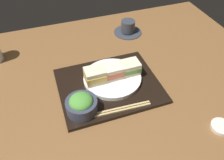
{
  "coord_description": "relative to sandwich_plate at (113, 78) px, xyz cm",
  "views": [
    {
      "loc": [
        -21.77,
        -65.49,
        64.96
      ],
      "look_at": [
        -1.41,
        -6.64,
        5.0
      ],
      "focal_mm": 36.83,
      "sensor_mm": 36.0,
      "label": 1
    }
  ],
  "objects": [
    {
      "name": "salad_bowl",
      "position": [
        -15.25,
        -11.41,
        2.47
      ],
      "size": [
        10.95,
        10.95,
        7.13
      ],
      "color": "#33384C",
      "rests_on": "serving_tray"
    },
    {
      "name": "sandwich_plate",
      "position": [
        0.0,
        0.0,
        0.0
      ],
      "size": [
        22.86,
        22.86,
        1.61
      ],
      "primitive_type": "cylinder",
      "color": "white",
      "rests_on": "serving_tray"
    },
    {
      "name": "serving_tray",
      "position": [
        -2.35,
        -2.11,
        -1.55
      ],
      "size": [
        38.73,
        31.55,
        1.49
      ],
      "primitive_type": "cube",
      "color": "black",
      "rests_on": "ground_plane"
    },
    {
      "name": "ground_plane",
      "position": [
        -0.18,
        2.93,
        -3.79
      ],
      "size": [
        140.0,
        100.0,
        3.0
      ],
      "primitive_type": "cube",
      "color": "brown"
    },
    {
      "name": "sandwich_far",
      "position": [
        7.24,
        0.3,
        3.26
      ],
      "size": [
        7.57,
        6.58,
        4.91
      ],
      "color": "beige",
      "rests_on": "sandwich_plate"
    },
    {
      "name": "coffee_cup",
      "position": [
        19.52,
        32.39,
        0.39
      ],
      "size": [
        14.28,
        14.28,
        6.64
      ],
      "color": "#333842",
      "rests_on": "ground_plane"
    },
    {
      "name": "sandwich_middle",
      "position": [
        -0.0,
        -0.0,
        3.45
      ],
      "size": [
        7.94,
        6.42,
        5.28
      ],
      "color": "#EFE5C1",
      "rests_on": "sandwich_plate"
    },
    {
      "name": "sandwich_near",
      "position": [
        -7.24,
        -0.3,
        3.73
      ],
      "size": [
        7.61,
        6.56,
        5.86
      ],
      "color": "beige",
      "rests_on": "sandwich_plate"
    },
    {
      "name": "chopsticks_pair",
      "position": [
        -2.07,
        -15.65,
        -0.45
      ],
      "size": [
        21.18,
        2.81,
        0.7
      ],
      "color": "tan",
      "rests_on": "serving_tray"
    },
    {
      "name": "small_sauce_dish",
      "position": [
        26.96,
        -32.56,
        -1.67
      ],
      "size": [
        6.85,
        6.85,
        1.24
      ],
      "primitive_type": "cylinder",
      "color": "silver",
      "rests_on": "ground_plane"
    }
  ]
}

